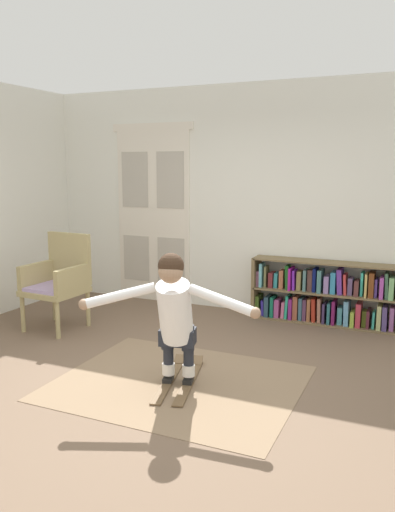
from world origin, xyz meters
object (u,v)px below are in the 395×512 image
skis_pair (179,379)px  person_skier (174,310)px  bookshelf (326,296)px  wicker_chair (59,279)px

skis_pair → person_skier: 0.70m
bookshelf → wicker_chair: wicker_chair is taller
skis_pair → person_skier: person_skier is taller
skis_pair → person_skier: bearing=-76.3°
skis_pair → bookshelf: bearing=69.2°
bookshelf → skis_pair: 2.43m
bookshelf → person_skier: 2.58m
wicker_chair → skis_pair: (1.97, -0.84, -0.56)m
wicker_chair → person_skier: size_ratio=0.77×
wicker_chair → person_skier: (2.01, -1.01, 0.12)m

